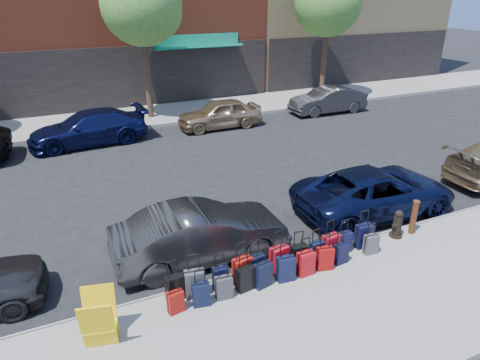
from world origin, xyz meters
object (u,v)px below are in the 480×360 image
suitcase_front_5 (279,259)px  car_far_1 (88,128)px  tree_center (144,7)px  car_far_2 (220,114)px  tree_right (330,4)px  display_rack (99,320)px  car_near_2 (375,191)px  bollard (414,217)px  car_far_3 (328,100)px  car_near_1 (201,234)px  fire_hydrant (397,225)px

suitcase_front_5 → car_far_1: (-2.87, 11.65, 0.24)m
tree_center → car_far_2: bearing=-47.4°
tree_right → display_rack: 21.78m
car_near_2 → car_far_1: car_far_1 is taller
tree_center → bollard: 15.47m
bollard → car_far_3: (5.40, 11.61, 0.04)m
car_near_2 → car_far_3: same height
car_far_1 → car_far_3: 12.38m
suitcase_front_5 → car_near_1: car_near_1 is taller
car_far_3 → fire_hydrant: bearing=-25.2°
bollard → car_near_2: bearing=87.8°
car_near_1 → car_far_2: (4.56, 10.06, -0.02)m
car_far_3 → car_near_2: bearing=-26.2°
tree_center → tree_right: bearing=0.0°
fire_hydrant → car_far_3: (5.90, 11.56, 0.18)m
tree_center → car_near_2: (3.56, -12.70, -4.72)m
tree_center → fire_hydrant: bearing=-78.1°
car_near_1 → car_far_3: size_ratio=1.03×
tree_center → car_far_2: size_ratio=1.80×
suitcase_front_5 → car_far_1: bearing=92.3°
car_far_1 → car_far_3: car_far_1 is taller
fire_hydrant → car_far_2: size_ratio=0.19×
car_near_1 → car_far_1: bearing=8.9°
tree_right → bollard: bearing=-116.1°
car_far_1 → suitcase_front_5: bearing=9.8°
tree_right → car_far_2: size_ratio=1.80×
car_far_2 → suitcase_front_5: bearing=-14.8°
tree_right → car_near_2: size_ratio=1.46×
tree_center → display_rack: (-4.70, -14.86, -4.73)m
bollard → display_rack: size_ratio=0.90×
display_rack → fire_hydrant: bearing=17.7°
bollard → car_far_1: car_far_1 is taller
bollard → car_near_1: 5.69m
fire_hydrant → bollard: bollard is taller
tree_center → car_near_1: (-2.00, -12.85, -4.70)m
display_rack → car_far_1: size_ratio=0.22×
bollard → tree_center: bearing=103.7°
tree_right → fire_hydrant: size_ratio=9.38×
fire_hydrant → display_rack: bearing=167.7°
car_near_1 → tree_center: bearing=-8.2°
suitcase_front_5 → car_near_2: bearing=9.6°
suitcase_front_5 → car_far_3: car_far_3 is taller
car_far_1 → car_far_3: (12.38, -0.03, -0.03)m
tree_center → display_rack: bearing=-107.6°
tree_center → bollard: (3.50, -14.30, -4.76)m
tree_center → suitcase_front_5: bearing=-92.5°
display_rack → car_near_2: size_ratio=0.22×
fire_hydrant → car_far_1: size_ratio=0.16×
suitcase_front_5 → bollard: (4.11, 0.02, 0.17)m
fire_hydrant → car_far_2: car_far_2 is taller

